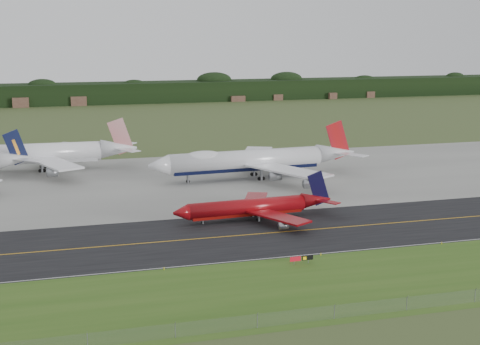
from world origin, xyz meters
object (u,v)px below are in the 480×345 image
jet_red_737 (256,207)px  taxiway_sign (302,258)px  jet_ba_747 (253,160)px  jet_star_tail (41,154)px

jet_red_737 → taxiway_sign: (-0.39, -31.23, -1.79)m
jet_red_737 → taxiway_sign: size_ratio=8.44×
jet_ba_747 → jet_star_tail: (-59.88, 28.39, -0.22)m
jet_red_737 → taxiway_sign: 31.28m
jet_red_737 → jet_star_tail: size_ratio=0.64×
jet_ba_747 → taxiway_sign: size_ratio=14.06×
jet_ba_747 → taxiway_sign: (-12.00, -72.89, -4.38)m
jet_star_tail → taxiway_sign: (47.88, -101.28, -4.16)m
jet_red_737 → jet_star_tail: bearing=124.6°
taxiway_sign → jet_star_tail: bearing=115.3°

